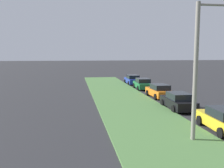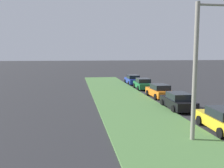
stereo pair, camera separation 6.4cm
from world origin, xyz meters
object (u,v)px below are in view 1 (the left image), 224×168
parked_car_black (178,101)px  parked_car_orange (159,91)px  parked_car_green (143,84)px  parked_car_blue (133,80)px  parked_car_yellow (224,120)px  streetlight (202,62)px

parked_car_black → parked_car_orange: 5.79m
parked_car_green → parked_car_blue: (5.30, 0.14, 0.00)m
parked_car_yellow → parked_car_blue: 23.70m
parked_car_yellow → parked_car_orange: 11.94m
parked_car_yellow → parked_car_blue: bearing=3.3°
parked_car_green → streetlight: (-19.86, 2.34, 3.67)m
parked_car_blue → streetlight: size_ratio=0.57×
parked_car_blue → streetlight: streetlight is taller
parked_car_black → parked_car_orange: bearing=-2.6°
parked_car_yellow → parked_car_black: same height
parked_car_black → parked_car_green: (12.25, -0.26, 0.00)m
parked_car_green → parked_car_black: bearing=-178.8°
parked_car_green → streetlight: size_ratio=0.58×
parked_car_orange → parked_car_green: (6.46, 0.08, 0.00)m
parked_car_yellow → streetlight: size_ratio=0.58×
parked_car_black → parked_car_blue: bearing=0.4°
parked_car_yellow → streetlight: (-1.45, 2.42, 3.67)m
parked_car_black → parked_car_blue: same height
parked_car_black → parked_car_orange: same height
parked_car_yellow → parked_car_black: 6.17m
parked_car_orange → streetlight: size_ratio=0.58×
parked_car_orange → parked_car_green: size_ratio=0.99×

